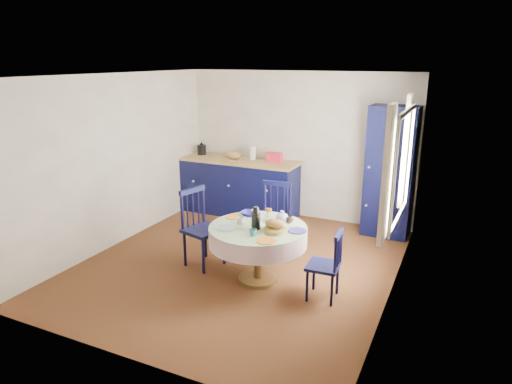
% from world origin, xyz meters
% --- Properties ---
extents(floor, '(4.50, 4.50, 0.00)m').
position_xyz_m(floor, '(0.00, 0.00, 0.00)').
color(floor, black).
rests_on(floor, ground).
extents(ceiling, '(4.50, 4.50, 0.00)m').
position_xyz_m(ceiling, '(0.00, 0.00, 2.50)').
color(ceiling, white).
rests_on(ceiling, wall_back).
extents(wall_back, '(4.00, 0.02, 2.50)m').
position_xyz_m(wall_back, '(0.00, 2.25, 1.25)').
color(wall_back, white).
rests_on(wall_back, floor).
extents(wall_left, '(0.02, 4.50, 2.50)m').
position_xyz_m(wall_left, '(-2.00, 0.00, 1.25)').
color(wall_left, white).
rests_on(wall_left, floor).
extents(wall_right, '(0.02, 4.50, 2.50)m').
position_xyz_m(wall_right, '(2.00, 0.00, 1.25)').
color(wall_right, white).
rests_on(wall_right, floor).
extents(window, '(0.10, 1.74, 1.45)m').
position_xyz_m(window, '(1.95, 0.30, 1.52)').
color(window, white).
rests_on(window, wall_right).
extents(kitchen_counter, '(2.22, 0.69, 1.23)m').
position_xyz_m(kitchen_counter, '(-1.00, 1.90, 0.51)').
color(kitchen_counter, black).
rests_on(kitchen_counter, floor).
extents(pantry_cabinet, '(0.72, 0.53, 2.03)m').
position_xyz_m(pantry_cabinet, '(1.61, 2.00, 1.01)').
color(pantry_cabinet, black).
rests_on(pantry_cabinet, floor).
extents(dining_table, '(1.20, 1.20, 1.01)m').
position_xyz_m(dining_table, '(0.45, -0.33, 0.61)').
color(dining_table, brown).
rests_on(dining_table, floor).
extents(chair_left, '(0.55, 0.57, 1.05)m').
position_xyz_m(chair_left, '(-0.46, -0.20, 0.53)').
color(chair_left, black).
rests_on(chair_left, floor).
extents(chair_far, '(0.53, 0.51, 1.03)m').
position_xyz_m(chair_far, '(0.29, 0.56, 0.52)').
color(chair_far, black).
rests_on(chair_far, floor).
extents(chair_right, '(0.38, 0.40, 0.84)m').
position_xyz_m(chair_right, '(1.33, -0.39, 0.43)').
color(chair_right, black).
rests_on(chair_right, floor).
extents(mug_a, '(0.11, 0.11, 0.09)m').
position_xyz_m(mug_a, '(0.20, -0.33, 0.77)').
color(mug_a, silver).
rests_on(mug_a, dining_table).
extents(mug_b, '(0.09, 0.09, 0.09)m').
position_xyz_m(mug_b, '(0.51, -0.63, 0.77)').
color(mug_b, '#2B6F6D').
rests_on(mug_b, dining_table).
extents(mug_c, '(0.12, 0.12, 0.09)m').
position_xyz_m(mug_c, '(0.73, -0.05, 0.77)').
color(mug_c, black).
rests_on(mug_c, dining_table).
extents(mug_d, '(0.10, 0.10, 0.10)m').
position_xyz_m(mug_d, '(0.25, -0.02, 0.77)').
color(mug_d, silver).
rests_on(mug_d, dining_table).
extents(cobalt_bowl, '(0.22, 0.22, 0.05)m').
position_xyz_m(cobalt_bowl, '(0.16, -0.01, 0.75)').
color(cobalt_bowl, navy).
rests_on(cobalt_bowl, dining_table).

